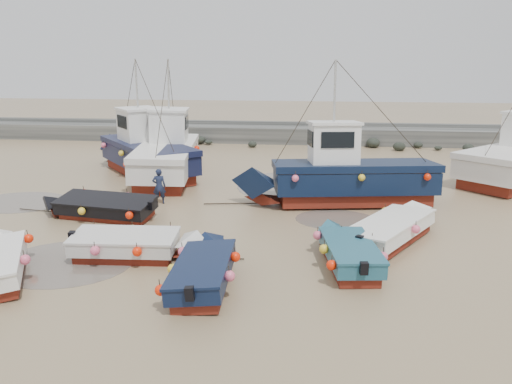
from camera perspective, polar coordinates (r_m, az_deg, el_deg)
ground at (r=17.58m, az=-5.40°, el=-6.02°), size 120.00×120.00×0.00m
seawall at (r=38.59m, az=1.46°, el=6.63°), size 60.00×4.92×1.50m
puddle_a at (r=17.17m, az=-21.00°, el=-7.53°), size 4.42×4.42×0.01m
puddle_b at (r=20.40m, az=9.19°, el=-3.12°), size 3.32×3.32×0.01m
puddle_c at (r=24.94m, az=-25.38°, el=-1.04°), size 4.38×4.38×0.01m
puddle_d at (r=25.46m, az=3.91°, el=0.72°), size 5.38×5.38×0.01m
dinghy_0 at (r=16.79m, az=-27.07°, el=-6.73°), size 3.29×5.42×1.43m
dinghy_1 at (r=14.52m, az=-5.68°, el=-8.35°), size 2.09×5.70×1.43m
dinghy_2 at (r=16.00m, az=10.40°, el=-6.25°), size 2.22×5.37×1.43m
dinghy_3 at (r=18.42m, az=15.59°, el=-3.76°), size 4.28×6.05×1.43m
dinghy_4 at (r=21.29m, az=-17.55°, el=-1.35°), size 6.30×2.50×1.43m
dinghy_5 at (r=16.64m, az=-13.51°, el=-5.59°), size 5.67×2.18×1.43m
cabin_boat_0 at (r=28.55m, az=-12.77°, el=4.64°), size 8.14×9.20×6.22m
cabin_boat_1 at (r=27.71m, az=-10.04°, el=4.46°), size 4.05×11.26×6.22m
cabin_boat_2 at (r=22.30m, az=9.62°, el=1.98°), size 10.31×3.84×6.22m
person at (r=22.75m, az=-10.91°, el=-1.29°), size 0.66×0.52×1.59m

